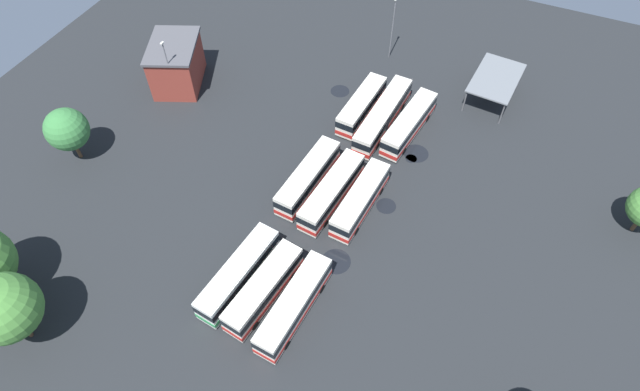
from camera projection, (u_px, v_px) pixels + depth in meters
name	position (u px, v px, depth m)	size (l,w,h in m)	color
ground_plane	(333.00, 200.00, 63.01)	(107.37, 107.37, 0.00)	black
bus_row0_slot0	(294.00, 305.00, 52.41)	(11.58, 3.51, 3.42)	silver
bus_row0_slot1	(264.00, 289.00, 53.55)	(11.02, 4.07, 3.42)	silver
bus_row0_slot2	(239.00, 273.00, 54.64)	(11.76, 3.93, 3.42)	silver
bus_row1_slot0	(360.00, 200.00, 60.70)	(11.01, 3.44, 3.42)	silver
bus_row1_slot1	(332.00, 191.00, 61.48)	(11.83, 3.79, 3.42)	silver
bus_row1_slot2	(308.00, 177.00, 62.83)	(11.73, 3.57, 3.42)	silver
bus_row2_slot0	(409.00, 124.00, 68.56)	(11.86, 4.09, 3.42)	silver
bus_row2_slot1	(383.00, 116.00, 69.47)	(14.06, 3.45, 3.42)	silver
bus_row2_slot2	(362.00, 105.00, 70.75)	(10.82, 3.33, 3.42)	silver
depot_building	(176.00, 64.00, 73.96)	(10.80, 9.41, 6.50)	maroon
maintenance_shelter	(496.00, 78.00, 71.71)	(9.94, 6.53, 3.64)	slate
lamp_post_by_building	(393.00, 27.00, 76.16)	(0.56, 0.28, 9.71)	slate
lamp_post_far_corner	(170.00, 71.00, 69.82)	(0.56, 0.28, 9.76)	slate
tree_east_edge	(67.00, 129.00, 63.59)	(5.29, 5.29, 7.50)	brown
tree_northeast	(4.00, 309.00, 47.76)	(6.70, 6.70, 9.21)	brown
puddle_between_rows	(340.00, 91.00, 75.31)	(2.71, 2.71, 0.01)	black
puddle_front_lane	(416.00, 153.00, 67.72)	(3.22, 3.22, 0.01)	black
puddle_near_shelter	(336.00, 261.00, 57.65)	(3.26, 3.26, 0.01)	black
puddle_back_corner	(411.00, 159.00, 67.16)	(1.50, 1.50, 0.01)	black
puddle_centre_drain	(386.00, 206.00, 62.42)	(2.38, 2.38, 0.01)	black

